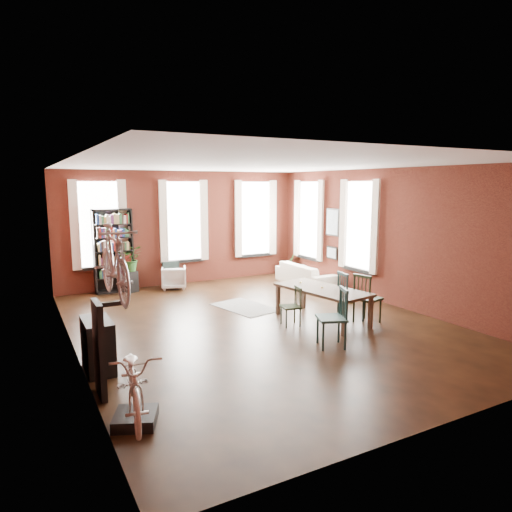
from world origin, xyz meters
TOP-DOWN VIEW (x-y plane):
  - room at (0.25, 0.62)m, footprint 9.00×9.04m
  - dining_table at (1.27, -0.42)m, footprint 1.26×2.17m
  - dining_chair_a at (0.49, -1.75)m, footprint 0.62×0.62m
  - dining_chair_b at (0.52, -0.38)m, footprint 0.43×0.43m
  - dining_chair_c at (2.03, -0.94)m, footprint 0.56×0.56m
  - dining_chair_d at (1.84, -0.64)m, footprint 0.55×0.55m
  - bookshelf at (-2.00, 4.30)m, footprint 1.00×0.32m
  - white_armchair at (-0.49, 3.95)m, footprint 0.81×0.78m
  - cream_sofa at (2.95, 2.60)m, footprint 0.61×2.08m
  - striped_rug at (0.33, 1.27)m, footprint 1.27×1.70m
  - bike_trainer at (-3.18, -2.76)m, footprint 0.64×0.64m
  - bike_wall_rack at (-3.40, -1.80)m, footprint 0.16×0.60m
  - console_table at (-3.28, -0.90)m, footprint 0.40×0.80m
  - plant_stand at (-1.62, 4.10)m, footprint 0.36×0.36m
  - plant_by_sofa at (3.25, 3.94)m, footprint 0.62×0.80m
  - plant_small at (2.74, 0.39)m, footprint 0.33×0.41m
  - bicycle_floor at (-3.17, -2.79)m, footprint 0.69×0.92m
  - bicycle_hung at (-3.15, -1.80)m, footprint 0.47×1.00m
  - plant_on_stand at (-1.61, 4.09)m, footprint 0.71×0.77m

SIDE VIEW (x-z plane):
  - striped_rug at x=0.33m, z-range 0.00..0.01m
  - plant_small at x=2.74m, z-range 0.00..0.13m
  - bike_trainer at x=-3.18m, z-range 0.00..0.14m
  - plant_by_sofa at x=3.25m, z-range 0.00..0.31m
  - plant_stand at x=-1.62m, z-range 0.00..0.56m
  - white_armchair at x=-0.49m, z-range 0.00..0.67m
  - dining_table at x=1.27m, z-range 0.00..0.70m
  - dining_chair_b at x=0.52m, z-range 0.00..0.79m
  - console_table at x=-3.28m, z-range 0.00..0.80m
  - cream_sofa at x=2.95m, z-range 0.00..0.81m
  - dining_chair_d at x=1.84m, z-range 0.00..1.01m
  - dining_chair_c at x=2.03m, z-range 0.00..1.02m
  - dining_chair_a at x=0.49m, z-range 0.00..1.04m
  - bike_wall_rack at x=-3.40m, z-range 0.00..1.30m
  - plant_on_stand at x=-1.61m, z-range 0.56..1.09m
  - bicycle_floor at x=-3.17m, z-range 0.14..1.73m
  - bookshelf at x=-2.00m, z-range 0.00..2.20m
  - bicycle_hung at x=-3.15m, z-range 1.30..2.96m
  - room at x=0.25m, z-range 0.53..3.75m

